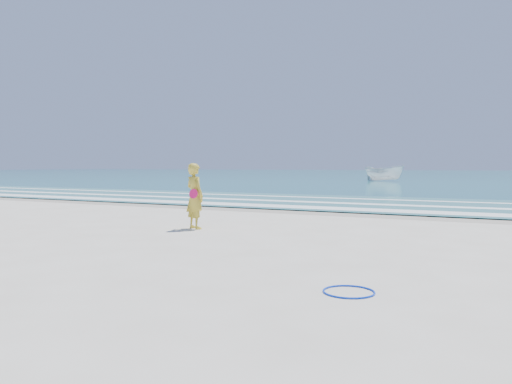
% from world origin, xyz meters
% --- Properties ---
extents(ground, '(400.00, 400.00, 0.00)m').
position_xyz_m(ground, '(0.00, 0.00, 0.00)').
color(ground, silver).
rests_on(ground, ground).
extents(wet_sand, '(400.00, 2.40, 0.00)m').
position_xyz_m(wet_sand, '(0.00, 9.00, 0.00)').
color(wet_sand, '#B2A893').
rests_on(wet_sand, ground).
extents(ocean, '(400.00, 190.00, 0.04)m').
position_xyz_m(ocean, '(0.00, 105.00, 0.02)').
color(ocean, '#19727F').
rests_on(ocean, ground).
extents(shallow, '(400.00, 10.00, 0.01)m').
position_xyz_m(shallow, '(0.00, 14.00, 0.04)').
color(shallow, '#59B7AD').
rests_on(shallow, ocean).
extents(foam_near, '(400.00, 1.40, 0.01)m').
position_xyz_m(foam_near, '(0.00, 10.30, 0.05)').
color(foam_near, white).
rests_on(foam_near, shallow).
extents(foam_mid, '(400.00, 0.90, 0.01)m').
position_xyz_m(foam_mid, '(0.00, 13.20, 0.05)').
color(foam_mid, white).
rests_on(foam_mid, shallow).
extents(foam_far, '(400.00, 0.60, 0.01)m').
position_xyz_m(foam_far, '(0.00, 16.50, 0.05)').
color(foam_far, white).
rests_on(foam_far, shallow).
extents(hoop, '(0.78, 0.78, 0.03)m').
position_xyz_m(hoop, '(4.55, -2.25, 0.01)').
color(hoop, '#0C3ADE').
rests_on(hoop, ground).
extents(boat, '(5.00, 2.78, 1.83)m').
position_xyz_m(boat, '(-6.58, 47.53, 0.95)').
color(boat, white).
rests_on(boat, ocean).
extents(woman, '(0.79, 0.67, 1.84)m').
position_xyz_m(woman, '(-1.38, 2.62, 0.92)').
color(woman, gold).
rests_on(woman, ground).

